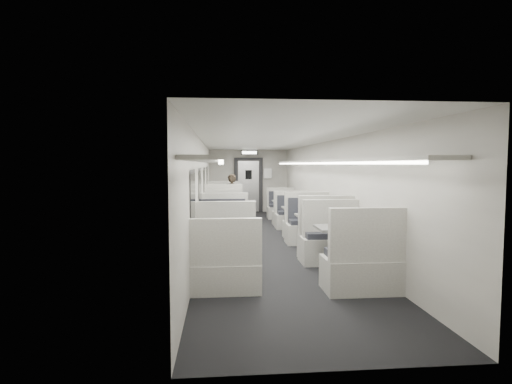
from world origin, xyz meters
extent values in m
cube|color=black|center=(0.00, 0.00, -0.06)|extent=(3.00, 12.00, 0.12)
cube|color=white|center=(0.00, 0.00, 2.46)|extent=(3.00, 12.00, 0.12)
cube|color=beige|center=(0.00, 6.06, 1.20)|extent=(3.00, 0.12, 2.40)
cube|color=beige|center=(0.00, -6.06, 1.20)|extent=(3.00, 0.12, 2.40)
cube|color=beige|center=(-1.56, 0.00, 1.20)|extent=(0.12, 12.00, 2.40)
cube|color=beige|center=(1.56, 0.00, 1.20)|extent=(0.12, 12.00, 2.40)
cube|color=beige|center=(-1.00, 2.79, 0.25)|extent=(1.16, 0.64, 0.49)
cube|color=black|center=(-1.00, 2.83, 0.55)|extent=(1.02, 0.51, 0.11)
cube|color=beige|center=(-1.00, 2.56, 0.87)|extent=(1.16, 0.13, 0.76)
cube|color=beige|center=(-1.00, 4.49, 0.25)|extent=(1.16, 0.64, 0.49)
cube|color=black|center=(-1.00, 4.46, 0.55)|extent=(1.02, 0.51, 0.11)
cube|color=beige|center=(-1.00, 4.73, 0.87)|extent=(1.16, 0.13, 0.76)
cylinder|color=silver|center=(-1.00, 3.64, 0.38)|extent=(0.11, 0.11, 0.75)
cylinder|color=silver|center=(-1.00, 3.64, 0.02)|extent=(0.39, 0.39, 0.03)
cube|color=gray|center=(-1.00, 3.64, 0.80)|extent=(0.96, 0.65, 0.04)
cube|color=beige|center=(-1.00, 0.63, 0.22)|extent=(1.03, 0.57, 0.44)
cube|color=black|center=(-1.00, 0.66, 0.49)|extent=(0.92, 0.46, 0.10)
cube|color=beige|center=(-1.00, 0.42, 0.78)|extent=(1.03, 0.12, 0.68)
cube|color=beige|center=(-1.00, 2.15, 0.22)|extent=(1.03, 0.57, 0.44)
cube|color=black|center=(-1.00, 2.12, 0.49)|extent=(0.92, 0.46, 0.10)
cube|color=beige|center=(-1.00, 2.36, 0.78)|extent=(1.03, 0.12, 0.68)
cylinder|color=silver|center=(-1.00, 1.39, 0.34)|extent=(0.10, 0.10, 0.67)
cylinder|color=silver|center=(-1.00, 1.39, 0.01)|extent=(0.35, 0.35, 0.03)
cube|color=gray|center=(-1.00, 1.39, 0.71)|extent=(0.86, 0.58, 0.04)
cube|color=beige|center=(-1.00, -2.10, 0.23)|extent=(1.10, 0.61, 0.47)
cube|color=black|center=(-1.00, -2.07, 0.52)|extent=(0.98, 0.49, 0.10)
cube|color=beige|center=(-1.00, -2.32, 0.83)|extent=(1.10, 0.12, 0.73)
cube|color=beige|center=(-1.00, -0.48, 0.23)|extent=(1.10, 0.61, 0.47)
cube|color=black|center=(-1.00, -0.51, 0.52)|extent=(0.98, 0.49, 0.10)
cube|color=beige|center=(-1.00, -0.26, 0.83)|extent=(1.10, 0.12, 0.73)
cylinder|color=silver|center=(-1.00, -1.29, 0.36)|extent=(0.10, 0.10, 0.72)
cylinder|color=silver|center=(-1.00, -1.29, 0.02)|extent=(0.37, 0.37, 0.03)
cube|color=gray|center=(-1.00, -1.29, 0.76)|extent=(0.91, 0.62, 0.04)
cube|color=beige|center=(-1.00, -3.64, 0.21)|extent=(1.01, 0.56, 0.43)
cube|color=black|center=(-1.00, -3.61, 0.48)|extent=(0.90, 0.45, 0.10)
cube|color=beige|center=(-1.00, -3.84, 0.76)|extent=(1.01, 0.11, 0.67)
cube|color=beige|center=(-1.00, -2.15, 0.21)|extent=(1.01, 0.56, 0.43)
cube|color=black|center=(-1.00, -2.17, 0.48)|extent=(0.90, 0.45, 0.10)
cube|color=beige|center=(-1.00, -1.94, 0.76)|extent=(1.01, 0.11, 0.67)
cylinder|color=silver|center=(-1.00, -2.89, 0.33)|extent=(0.10, 0.10, 0.66)
cylinder|color=silver|center=(-1.00, -2.89, 0.01)|extent=(0.34, 0.34, 0.03)
cube|color=gray|center=(-1.00, -2.89, 0.70)|extent=(0.84, 0.57, 0.04)
cube|color=beige|center=(1.00, 2.62, 0.20)|extent=(0.96, 0.53, 0.41)
cube|color=black|center=(1.00, 2.64, 0.45)|extent=(0.85, 0.43, 0.09)
cube|color=beige|center=(1.00, 2.42, 0.72)|extent=(0.96, 0.11, 0.63)
cube|color=beige|center=(1.00, 4.03, 0.20)|extent=(0.96, 0.53, 0.41)
cube|color=black|center=(1.00, 4.00, 0.45)|extent=(0.85, 0.43, 0.09)
cube|color=beige|center=(1.00, 4.23, 0.72)|extent=(0.96, 0.11, 0.63)
cylinder|color=silver|center=(1.00, 3.32, 0.31)|extent=(0.09, 0.09, 0.63)
cylinder|color=silver|center=(1.00, 3.32, 0.01)|extent=(0.33, 0.33, 0.03)
cube|color=gray|center=(1.00, 3.32, 0.66)|extent=(0.80, 0.54, 0.04)
cube|color=beige|center=(1.00, 0.45, 0.21)|extent=(0.99, 0.55, 0.42)
cube|color=black|center=(1.00, 0.48, 0.47)|extent=(0.88, 0.44, 0.09)
cube|color=beige|center=(1.00, 0.25, 0.75)|extent=(0.99, 0.11, 0.65)
cube|color=beige|center=(1.00, 1.90, 0.21)|extent=(0.99, 0.55, 0.42)
cube|color=black|center=(1.00, 1.87, 0.47)|extent=(0.88, 0.44, 0.09)
cube|color=beige|center=(1.00, 2.10, 0.75)|extent=(0.99, 0.11, 0.65)
cylinder|color=silver|center=(1.00, 1.18, 0.32)|extent=(0.09, 0.09, 0.64)
cylinder|color=silver|center=(1.00, 1.18, 0.01)|extent=(0.34, 0.34, 0.03)
cube|color=gray|center=(1.00, 1.18, 0.68)|extent=(0.82, 0.56, 0.04)
cube|color=beige|center=(1.00, -1.89, 0.23)|extent=(1.10, 0.61, 0.47)
cube|color=black|center=(1.00, -1.86, 0.52)|extent=(0.97, 0.49, 0.10)
cube|color=beige|center=(1.00, -2.11, 0.83)|extent=(1.10, 0.12, 0.73)
cube|color=beige|center=(1.00, -0.27, 0.23)|extent=(1.10, 0.61, 0.47)
cube|color=black|center=(1.00, -0.30, 0.52)|extent=(0.97, 0.49, 0.10)
cube|color=beige|center=(1.00, -0.05, 0.83)|extent=(1.10, 0.12, 0.73)
cylinder|color=silver|center=(1.00, -1.08, 0.36)|extent=(0.10, 0.10, 0.72)
cylinder|color=silver|center=(1.00, -1.08, 0.02)|extent=(0.37, 0.37, 0.03)
cube|color=gray|center=(1.00, -1.08, 0.76)|extent=(0.91, 0.62, 0.04)
cube|color=beige|center=(1.00, -3.81, 0.24)|extent=(1.15, 0.64, 0.49)
cube|color=black|center=(1.00, -3.77, 0.54)|extent=(1.02, 0.51, 0.11)
cube|color=beige|center=(1.00, -4.04, 0.87)|extent=(1.15, 0.13, 0.76)
cube|color=beige|center=(1.00, -2.11, 0.24)|extent=(1.15, 0.64, 0.49)
cube|color=black|center=(1.00, -2.14, 0.54)|extent=(1.02, 0.51, 0.11)
cube|color=beige|center=(1.00, -1.88, 0.87)|extent=(1.15, 0.13, 0.76)
cylinder|color=silver|center=(1.00, -2.96, 0.37)|extent=(0.11, 0.11, 0.75)
cylinder|color=silver|center=(1.00, -2.96, 0.02)|extent=(0.39, 0.39, 0.03)
cube|color=gray|center=(1.00, -2.96, 0.79)|extent=(0.96, 0.65, 0.04)
imported|color=black|center=(-0.71, 3.36, 0.77)|extent=(0.67, 0.57, 1.54)
cube|color=black|center=(-1.49, 3.40, 1.35)|extent=(0.02, 1.18, 0.84)
cube|color=black|center=(-1.49, 1.20, 1.35)|extent=(0.02, 1.18, 0.84)
cube|color=black|center=(-1.49, -1.00, 1.35)|extent=(0.02, 1.18, 0.84)
cube|color=black|center=(-1.49, -3.20, 1.35)|extent=(0.02, 1.18, 0.84)
cube|color=beige|center=(-1.26, -0.30, 1.92)|extent=(0.46, 10.40, 0.05)
cube|color=white|center=(-1.06, -0.30, 1.87)|extent=(0.05, 10.20, 0.04)
cube|color=beige|center=(1.26, -0.30, 1.92)|extent=(0.46, 10.40, 0.05)
cube|color=white|center=(1.06, -0.30, 1.87)|extent=(0.05, 10.20, 0.04)
cube|color=black|center=(0.00, 5.94, 1.05)|extent=(1.10, 0.10, 2.10)
cube|color=silver|center=(0.00, 5.91, 1.00)|extent=(0.80, 0.05, 1.95)
cube|color=black|center=(0.00, 5.87, 1.45)|extent=(0.25, 0.02, 0.35)
cube|color=black|center=(0.00, 5.45, 2.28)|extent=(0.62, 0.10, 0.16)
cube|color=white|center=(0.00, 5.39, 2.28)|extent=(0.54, 0.02, 0.10)
cube|color=white|center=(0.75, 5.92, 1.50)|extent=(0.32, 0.02, 0.40)
camera|label=1|loc=(-1.06, -9.37, 1.85)|focal=28.00mm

